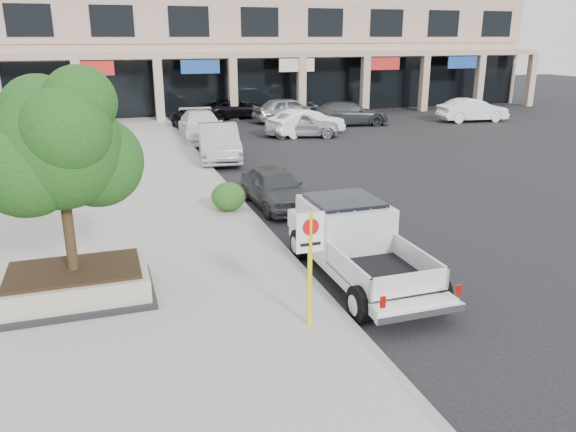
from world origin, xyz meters
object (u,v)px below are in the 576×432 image
object	(u,v)px
pickup_truck	(361,246)
lot_car_e	(289,110)
lot_car_d	(237,109)
no_parking_sign	(310,254)
curb_car_d	(199,121)
lot_car_c	(349,113)
lot_car_f	(473,110)
curb_car_b	(219,142)
curb_car_c	(201,126)
lot_car_b	(307,122)
planter	(76,284)
lot_car_a	(301,124)
curb_car_a	(275,187)
planter_tree	(66,146)

from	to	relation	value
pickup_truck	lot_car_e	xyz separation A→B (m)	(6.53, 24.85, -0.05)
lot_car_d	no_parking_sign	bearing A→B (deg)	160.72
curb_car_d	lot_car_c	xyz separation A→B (m)	(9.74, -0.22, 0.06)
lot_car_f	lot_car_e	bearing A→B (deg)	78.63
no_parking_sign	curb_car_b	size ratio (longest dim) A/B	0.46
curb_car_c	lot_car_f	world-z (taller)	curb_car_c
curb_car_b	lot_car_b	size ratio (longest dim) A/B	1.10
planter	lot_car_e	size ratio (longest dim) A/B	0.66
no_parking_sign	curb_car_c	world-z (taller)	no_parking_sign
curb_car_c	lot_car_d	xyz separation A→B (m)	(3.96, 8.10, -0.13)
lot_car_a	lot_car_f	bearing A→B (deg)	-64.77
no_parking_sign	lot_car_b	size ratio (longest dim) A/B	0.50
planter	lot_car_b	world-z (taller)	lot_car_b
lot_car_d	lot_car_f	world-z (taller)	lot_car_f
lot_car_c	lot_car_d	world-z (taller)	lot_car_c
curb_car_d	lot_car_c	world-z (taller)	lot_car_c
curb_car_a	lot_car_a	world-z (taller)	lot_car_a
curb_car_b	lot_car_d	world-z (taller)	curb_car_b
curb_car_c	curb_car_b	bearing A→B (deg)	-89.21
curb_car_a	curb_car_b	world-z (taller)	curb_car_b
planter_tree	no_parking_sign	world-z (taller)	planter_tree
no_parking_sign	curb_car_b	world-z (taller)	no_parking_sign
curb_car_d	lot_car_e	world-z (taller)	lot_car_e
planter_tree	lot_car_a	world-z (taller)	planter_tree
lot_car_a	lot_car_f	size ratio (longest dim) A/B	0.94
planter_tree	curb_car_c	size ratio (longest dim) A/B	0.73
lot_car_b	curb_car_d	bearing A→B (deg)	47.72
curb_car_b	curb_car_c	distance (m)	5.45
lot_car_a	lot_car_c	distance (m)	5.53
lot_car_b	lot_car_c	size ratio (longest dim) A/B	0.88
lot_car_e	lot_car_f	distance (m)	12.45
lot_car_c	lot_car_f	xyz separation A→B (m)	(8.62, -1.20, 0.01)
lot_car_c	lot_car_f	size ratio (longest dim) A/B	1.11
planter_tree	curb_car_a	world-z (taller)	planter_tree
curb_car_a	lot_car_c	bearing A→B (deg)	56.09
no_parking_sign	lot_car_b	xyz separation A→B (m)	(7.89, 21.55, -0.88)
planter_tree	lot_car_b	bearing A→B (deg)	57.18
lot_car_d	curb_car_d	bearing A→B (deg)	137.06
no_parking_sign	curb_car_b	xyz separation A→B (m)	(1.61, 16.33, -0.80)
curb_car_a	lot_car_a	xyz separation A→B (m)	(5.52, 12.78, 0.07)
pickup_truck	curb_car_a	size ratio (longest dim) A/B	1.42
pickup_truck	lot_car_c	distance (m)	24.57
lot_car_f	curb_car_d	bearing A→B (deg)	90.72
curb_car_d	lot_car_a	bearing A→B (deg)	-41.00
curb_car_c	curb_car_d	xyz separation A→B (m)	(0.34, 2.84, -0.10)
no_parking_sign	lot_car_a	bearing A→B (deg)	70.68
curb_car_b	lot_car_a	distance (m)	7.50
lot_car_a	lot_car_e	world-z (taller)	lot_car_e
no_parking_sign	lot_car_e	bearing A→B (deg)	72.31
curb_car_a	planter_tree	bearing A→B (deg)	-139.87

